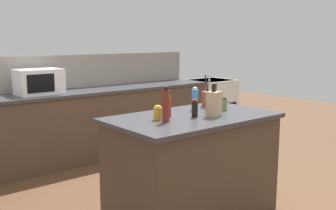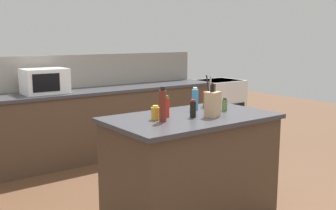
{
  "view_description": "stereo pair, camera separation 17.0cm",
  "coord_description": "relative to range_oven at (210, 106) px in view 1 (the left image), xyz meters",
  "views": [
    {
      "loc": [
        -2.35,
        -2.54,
        1.62
      ],
      "look_at": [
        0.0,
        0.35,
        0.99
      ],
      "focal_mm": 42.0,
      "sensor_mm": 36.0,
      "label": 1
    },
    {
      "loc": [
        -2.21,
        -2.64,
        1.62
      ],
      "look_at": [
        0.0,
        0.35,
        0.99
      ],
      "focal_mm": 42.0,
      "sensor_mm": 36.0,
      "label": 2
    }
  ],
  "objects": [
    {
      "name": "back_counter_run",
      "position": [
        -2.14,
        0.0,
        0.0
      ],
      "size": [
        3.43,
        0.66,
        0.94
      ],
      "color": "#4C3828",
      "rests_on": "ground_plane"
    },
    {
      "name": "wall_backsplash",
      "position": [
        -2.14,
        0.32,
        0.7
      ],
      "size": [
        3.39,
        0.03,
        0.46
      ],
      "primitive_type": "cube",
      "color": "gray",
      "rests_on": "back_counter_run"
    },
    {
      "name": "kitchen_island",
      "position": [
        -2.44,
        -2.2,
        0.01
      ],
      "size": [
        1.51,
        0.9,
        0.94
      ],
      "color": "#4C3828",
      "rests_on": "ground_plane"
    },
    {
      "name": "range_oven",
      "position": [
        0.0,
        0.0,
        0.0
      ],
      "size": [
        0.76,
        0.65,
        0.92
      ],
      "color": "white",
      "rests_on": "ground_plane"
    },
    {
      "name": "microwave",
      "position": [
        -2.99,
        0.0,
        0.63
      ],
      "size": [
        0.53,
        0.39,
        0.31
      ],
      "color": "white",
      "rests_on": "back_counter_run"
    },
    {
      "name": "knife_block",
      "position": [
        -2.3,
        -2.33,
        0.59
      ],
      "size": [
        0.15,
        0.14,
        0.29
      ],
      "rotation": [
        0.0,
        0.0,
        0.31
      ],
      "color": "tan",
      "rests_on": "kitchen_island"
    },
    {
      "name": "utensil_crock",
      "position": [
        -1.98,
        -1.93,
        0.56
      ],
      "size": [
        0.12,
        0.12,
        0.32
      ],
      "color": "brown",
      "rests_on": "kitchen_island"
    },
    {
      "name": "honey_jar",
      "position": [
        -2.79,
        -2.15,
        0.53
      ],
      "size": [
        0.07,
        0.07,
        0.12
      ],
      "color": "gold",
      "rests_on": "kitchen_island"
    },
    {
      "name": "dish_soap_bottle",
      "position": [
        -2.22,
        -2.0,
        0.58
      ],
      "size": [
        0.06,
        0.06,
        0.22
      ],
      "color": "#3384BC",
      "rests_on": "kitchen_island"
    },
    {
      "name": "soy_sauce_bottle",
      "position": [
        -2.47,
        -2.26,
        0.55
      ],
      "size": [
        0.05,
        0.05,
        0.16
      ],
      "color": "black",
      "rests_on": "kitchen_island"
    },
    {
      "name": "vinegar_bottle",
      "position": [
        -2.79,
        -2.25,
        0.61
      ],
      "size": [
        0.06,
        0.06,
        0.29
      ],
      "color": "maroon",
      "rests_on": "kitchen_island"
    },
    {
      "name": "hot_sauce_bottle",
      "position": [
        -2.65,
        -2.12,
        0.56
      ],
      "size": [
        0.05,
        0.05,
        0.19
      ],
      "color": "red",
      "rests_on": "kitchen_island"
    },
    {
      "name": "spice_jar_oregano",
      "position": [
        -2.02,
        -2.19,
        0.53
      ],
      "size": [
        0.05,
        0.05,
        0.12
      ],
      "color": "#567038",
      "rests_on": "kitchen_island"
    }
  ]
}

